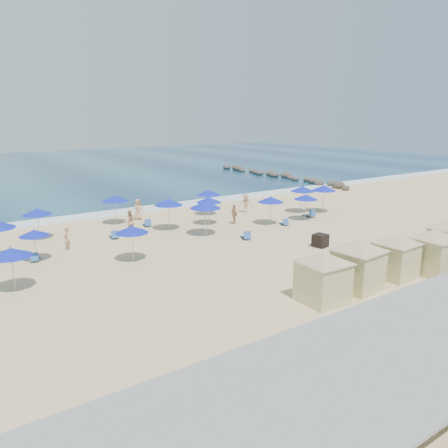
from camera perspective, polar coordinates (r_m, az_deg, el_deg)
The scene contains 34 objects.
ground at distance 30.32m, azimuth 4.15°, elevation -2.84°, with size 160.00×160.00×0.00m, color #D9BB8A.
ocean at distance 80.20m, azimuth -21.31°, elevation 6.76°, with size 160.00×80.00×0.06m, color navy.
surf_line at distance 43.13m, azimuth -8.78°, elevation 2.14°, with size 160.00×2.50×0.08m, color white.
seawall at distance 21.90m, azimuth 27.06°, elevation -9.33°, with size 160.00×6.10×1.22m.
rock_jetty at distance 64.11m, azimuth 7.11°, elevation 6.33°, with size 2.56×26.66×0.96m.
trash_bin at distance 30.61m, azimuth 12.46°, elevation -2.12°, with size 0.88×0.88×0.88m, color black.
cabana_0 at distance 21.37m, azimuth 12.85°, elevation -6.00°, with size 4.38×4.38×2.75m.
cabana_1 at distance 23.40m, azimuth 17.14°, elevation -4.35°, with size 4.55×4.55×2.86m.
cabana_2 at distance 25.81m, azimuth 21.52°, elevation -3.23°, with size 4.30×4.30×2.70m.
cabana_3 at distance 27.30m, azimuth 25.71°, elevation -2.59°, with size 4.49×4.49×2.82m.
umbrella_1 at distance 29.00m, azimuth -23.55°, elevation -1.07°, with size 1.83×1.83×2.08m.
umbrella_2 at distance 33.98m, azimuth -23.25°, elevation 1.49°, with size 2.10×2.10×2.39m.
umbrella_3 at distance 27.11m, azimuth -11.95°, elevation -0.71°, with size 2.05×2.05×2.33m.
umbrella_4 at distance 36.90m, azimuth -14.03°, elevation 3.27°, with size 2.20×2.20×2.50m.
umbrella_5 at distance 34.15m, azimuth -7.25°, elevation 2.86°, with size 2.26×2.26×2.58m.
umbrella_6 at distance 32.28m, azimuth -2.45°, elevation 2.51°, with size 2.37×2.37×2.70m.
umbrella_7 at distance 35.67m, azimuth -2.01°, elevation 3.18°, with size 2.11×2.11×2.40m.
umbrella_8 at distance 35.85m, azimuth 6.13°, elevation 3.21°, with size 2.14×2.14×2.43m.
umbrella_9 at distance 39.14m, azimuth -2.03°, elevation 4.14°, with size 2.11×2.11×2.40m.
umbrella_10 at distance 40.81m, azimuth 10.24°, elevation 4.54°, with size 2.25×2.25×2.56m.
umbrella_11 at distance 41.27m, azimuth 12.90°, elevation 4.60°, with size 2.32×2.32×2.64m.
umbrella_12 at distance 37.87m, azimuth 10.65°, elevation 3.49°, with size 2.05×2.05×2.34m.
umbrella_13 at distance 24.43m, azimuth -26.09°, elevation -3.34°, with size 2.10×2.10×2.39m.
beach_chair_0 at distance 29.46m, azimuth -23.49°, elevation -4.06°, with size 0.81×1.23×0.62m.
beach_chair_1 at distance 32.97m, azimuth -14.15°, elevation -1.45°, with size 0.69×1.25×0.65m.
beach_chair_2 at distance 36.04m, azimuth -10.00°, elevation 0.07°, with size 0.79×1.29×0.66m.
beach_chair_3 at distance 31.82m, azimuth 2.90°, elevation -1.57°, with size 0.92×1.33×0.67m.
beach_chair_4 at distance 36.17m, azimuth 7.90°, elevation 0.18°, with size 0.82×1.21×0.61m.
beach_chair_5 at distance 39.45m, azimuth 11.15°, elevation 1.26°, with size 0.73×1.39×0.73m.
beachgoer_0 at distance 30.93m, azimuth -19.86°, elevation -1.77°, with size 0.58×0.38×1.60m, color tan.
beachgoer_1 at distance 34.15m, azimuth -12.24°, elevation 0.33°, with size 0.86×0.67×1.77m, color tan.
beachgoer_2 at distance 36.14m, azimuth 1.31°, elevation 1.29°, with size 0.97×0.40×1.65m, color tan.
beachgoer_3 at distance 40.29m, azimuth 2.86°, elevation 2.73°, with size 1.18×0.68×1.83m, color tan.
beachgoer_4 at distance 38.31m, azimuth -11.16°, elevation 1.89°, with size 0.89×0.58×1.83m, color tan.
Camera 1 is at (-18.20, -22.63, 8.73)m, focal length 35.00 mm.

